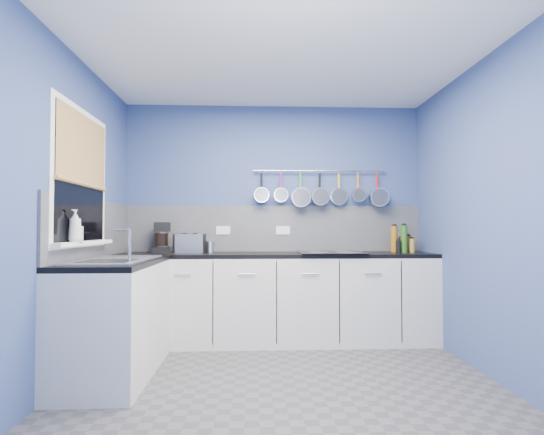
{
  "coord_description": "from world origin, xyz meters",
  "views": [
    {
      "loc": [
        -0.21,
        -2.98,
        1.15
      ],
      "look_at": [
        -0.05,
        0.75,
        1.25
      ],
      "focal_mm": 27.03,
      "sensor_mm": 36.0,
      "label": 1
    }
  ],
  "objects": [
    {
      "name": "hob",
      "position": [
        0.56,
        1.15,
        0.91
      ],
      "size": [
        0.65,
        0.57,
        0.01
      ],
      "primitive_type": "cube",
      "color": "black",
      "rests_on": "worktop_back"
    },
    {
      "name": "soap_bottle_a",
      "position": [
        -1.53,
        0.09,
        1.17
      ],
      "size": [
        0.1,
        0.1,
        0.24
      ],
      "primitive_type": "imported",
      "rotation": [
        0.0,
        0.0,
        -0.09
      ],
      "color": "white",
      "rests_on": "window_sill"
    },
    {
      "name": "condiment_5",
      "position": [
        1.28,
        1.21,
        0.96
      ],
      "size": [
        0.05,
        0.05,
        0.12
      ],
      "primitive_type": "cylinder",
      "color": "black",
      "rests_on": "worktop_back"
    },
    {
      "name": "window_frame",
      "position": [
        -1.58,
        0.3,
        1.55
      ],
      "size": [
        0.01,
        1.0,
        1.1
      ],
      "primitive_type": "cube",
      "color": "white",
      "rests_on": "wall_left"
    },
    {
      "name": "cabinet_run_left",
      "position": [
        -1.3,
        0.3,
        0.43
      ],
      "size": [
        0.6,
        1.2,
        0.86
      ],
      "primitive_type": "cube",
      "color": "silver",
      "rests_on": "ground"
    },
    {
      "name": "ceiling",
      "position": [
        0.0,
        0.0,
        2.51
      ],
      "size": [
        3.2,
        3.0,
        0.02
      ],
      "primitive_type": "cube",
      "color": "white",
      "rests_on": "ground"
    },
    {
      "name": "bamboo_blind",
      "position": [
        -1.56,
        0.3,
        1.77
      ],
      "size": [
        0.01,
        0.9,
        0.55
      ],
      "primitive_type": "cube",
      "color": "tan",
      "rests_on": "wall_left"
    },
    {
      "name": "socket_right",
      "position": [
        0.1,
        1.48,
        1.13
      ],
      "size": [
        0.15,
        0.01,
        0.09
      ],
      "primitive_type": "cube",
      "color": "white",
      "rests_on": "backsplash_back"
    },
    {
      "name": "pan_6",
      "position": [
        1.14,
        1.44,
        1.58
      ],
      "size": [
        0.21,
        0.12,
        0.4
      ],
      "primitive_type": null,
      "color": "silver",
      "rests_on": "pot_rail"
    },
    {
      "name": "pot_rail",
      "position": [
        0.5,
        1.45,
        1.78
      ],
      "size": [
        1.45,
        0.02,
        0.02
      ],
      "primitive_type": "cylinder",
      "rotation": [
        0.0,
        1.57,
        0.0
      ],
      "color": "silver",
      "rests_on": "wall_back"
    },
    {
      "name": "mixer_tap",
      "position": [
        -1.14,
        0.12,
        1.03
      ],
      "size": [
        0.12,
        0.08,
        0.26
      ],
      "primitive_type": null,
      "color": "silver",
      "rests_on": "worktop_left"
    },
    {
      "name": "floor",
      "position": [
        0.0,
        0.0,
        -0.01
      ],
      "size": [
        3.2,
        3.0,
        0.02
      ],
      "primitive_type": "cube",
      "color": "#47474C",
      "rests_on": "ground"
    },
    {
      "name": "paper_towel",
      "position": [
        -1.16,
        1.31,
        1.02
      ],
      "size": [
        0.12,
        0.12,
        0.24
      ],
      "primitive_type": "cylinder",
      "rotation": [
        0.0,
        0.0,
        -0.14
      ],
      "color": "white",
      "rests_on": "worktop_back"
    },
    {
      "name": "pan_3",
      "position": [
        0.5,
        1.44,
        1.59
      ],
      "size": [
        0.19,
        0.1,
        0.38
      ],
      "primitive_type": null,
      "color": "silver",
      "rests_on": "pot_rail"
    },
    {
      "name": "cabinet_run_back",
      "position": [
        0.0,
        1.2,
        0.43
      ],
      "size": [
        3.2,
        0.6,
        0.86
      ],
      "primitive_type": "cube",
      "color": "silver",
      "rests_on": "ground"
    },
    {
      "name": "pan_5",
      "position": [
        0.92,
        1.44,
        1.61
      ],
      "size": [
        0.15,
        0.08,
        0.34
      ],
      "primitive_type": null,
      "color": "silver",
      "rests_on": "pot_rail"
    },
    {
      "name": "backsplash_left",
      "position": [
        -1.59,
        0.6,
        1.15
      ],
      "size": [
        0.02,
        1.8,
        0.5
      ],
      "primitive_type": "cube",
      "color": "gray",
      "rests_on": "wall_left"
    },
    {
      "name": "wall_right",
      "position": [
        1.61,
        0.0,
        1.25
      ],
      "size": [
        0.02,
        3.0,
        2.5
      ],
      "primitive_type": "cube",
      "color": "#354880",
      "rests_on": "ground"
    },
    {
      "name": "condiment_4",
      "position": [
        1.35,
        1.23,
        1.04
      ],
      "size": [
        0.07,
        0.07,
        0.28
      ],
      "primitive_type": "cylinder",
      "color": "#265919",
      "rests_on": "worktop_back"
    },
    {
      "name": "condiment_2",
      "position": [
        1.27,
        1.3,
        1.04
      ],
      "size": [
        0.07,
        0.07,
        0.28
      ],
      "primitive_type": "cylinder",
      "color": "#8C5914",
      "rests_on": "worktop_back"
    },
    {
      "name": "pan_4",
      "position": [
        0.71,
        1.44,
        1.59
      ],
      "size": [
        0.18,
        0.05,
        0.37
      ],
      "primitive_type": null,
      "color": "silver",
      "rests_on": "pot_rail"
    },
    {
      "name": "socket_left",
      "position": [
        -0.55,
        1.48,
        1.13
      ],
      "size": [
        0.15,
        0.01,
        0.09
      ],
      "primitive_type": "cube",
      "color": "white",
      "rests_on": "backsplash_back"
    },
    {
      "name": "pan_0",
      "position": [
        -0.13,
        1.44,
        1.6
      ],
      "size": [
        0.17,
        0.11,
        0.36
      ],
      "primitive_type": null,
      "color": "silver",
      "rests_on": "pot_rail"
    },
    {
      "name": "wall_front",
      "position": [
        0.0,
        -1.51,
        1.25
      ],
      "size": [
        3.2,
        0.02,
        2.5
      ],
      "primitive_type": "cube",
      "color": "#354880",
      "rests_on": "ground"
    },
    {
      "name": "worktop_back",
      "position": [
        0.0,
        1.2,
        0.88
      ],
      "size": [
        3.2,
        0.6,
        0.04
      ],
      "primitive_type": "cube",
      "color": "black",
      "rests_on": "cabinet_run_back"
    },
    {
      "name": "sink_unit",
      "position": [
        -1.3,
        0.3,
        0.9
      ],
      "size": [
        0.5,
        0.95,
        0.01
      ],
      "primitive_type": "cube",
      "color": "silver",
      "rests_on": "worktop_left"
    },
    {
      "name": "condiment_1",
      "position": [
        1.34,
        1.3,
        0.97
      ],
      "size": [
        0.06,
        0.06,
        0.14
      ],
      "primitive_type": "cylinder",
      "color": "#4C190C",
      "rests_on": "worktop_back"
    },
    {
      "name": "window_glass",
      "position": [
        -1.57,
        0.3,
        1.55
      ],
      "size": [
        0.01,
        0.9,
        1.0
      ],
      "primitive_type": "cube",
      "color": "black",
      "rests_on": "wall_left"
    },
    {
      "name": "condiment_3",
      "position": [
        1.44,
        1.24,
        0.97
      ],
      "size": [
        0.05,
        0.05,
        0.14
      ],
      "primitive_type": "cylinder",
      "color": "olive",
      "rests_on": "worktop_back"
    },
    {
      "name": "soap_bottle_b",
      "position": [
        -1.53,
        0.13,
        1.14
      ],
      "size": [
        0.1,
        0.1,
        0.17
      ],
      "primitive_type": "imported",
      "rotation": [
        0.0,
        0.0,
        0.37
      ],
      "color": "white",
      "rests_on": "window_sill"
    },
    {
      "name": "backsplash_back",
      "position": [
        0.0,
        1.49,
        1.15
      ],
      "size": [
        3.2,
        0.02,
        0.5
      ],
      "primitive_type": "cube",
      "color": "gray",
      "rests_on": "wall_back"
    },
    {
      "name": "window_sill",
      "position": [
        -1.55,
        0.3,
        1.04
      ],
      "size": [
        0.1,
        0.98,
        0.03
      ],
      "primitive_type": "cube",
      "color": "white",
      "rests_on": "wall_left"
    },
    {
      "name": "wall_left",
      "position": [
        -1.61,
        0.0,
        1.25
      ],
      "size": [
        0.02,
        3.0,
        2.5
      ],
      "primitive_type": "cube",
      "color": "#354880",
      "rests_on": "ground"
    },
    {
      "name": "canister",
      "position": [
        -0.67,
        1.3,
        0.96
      ],
      "size": [
        0.09,
        0.09,
        0.12
      ],
      "primitive_type": "cylinder",
      "rotation": [
        0.0,
        0.0,
        0.07
      ],
      "color": "silver",
      "rests_on": "worktop_back"
    },
    {
      "name": "condiment_0",
      "position": [
        1.43,
        1.33,
        0.98
      ],
      "size": [
        0.06,
        0.06,
        0.17
      ],
      "primitive_type": "cylinder",
      "color": "brown",
      "rests_on": "worktop_back"
    },
    {
      "name": "wall_back",
      "position": [
        0.0,
        1.51,
        1.25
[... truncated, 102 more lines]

